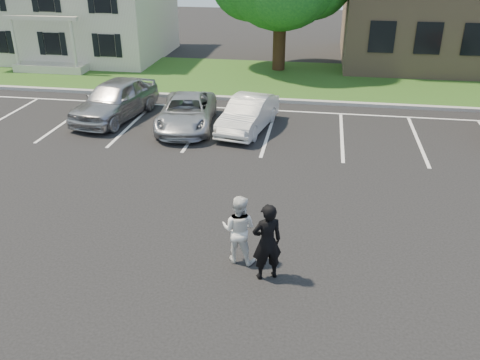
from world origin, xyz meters
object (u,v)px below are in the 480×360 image
Objects in this scene: man_white_shirt at (239,229)px; car_silver_minivan at (187,112)px; car_white_sedan at (248,114)px; car_silver_west at (115,99)px; man_black_suit at (267,242)px.

car_silver_minivan is (-3.54, 8.76, -0.22)m from man_white_shirt.
car_white_sedan reaches higher than car_silver_minivan.
car_silver_minivan is 1.14× the size of car_white_sedan.
car_silver_minivan is at bearing -167.69° from car_white_sedan.
car_white_sedan is at bearing 5.04° from car_silver_west.
man_white_shirt is at bearing -72.28° from car_white_sedan.
man_black_suit reaches higher than man_white_shirt.
car_silver_west reaches higher than car_silver_minivan.
man_black_suit reaches higher than car_silver_minivan.
man_black_suit is 1.09× the size of man_white_shirt.
man_white_shirt is 11.54m from car_silver_west.
man_white_shirt is (-0.71, 0.55, -0.08)m from man_black_suit.
car_silver_west is at bearing -45.42° from man_white_shirt.
car_silver_minivan is at bearing -90.09° from man_black_suit.
car_white_sedan is (5.64, -0.53, -0.16)m from car_silver_west.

